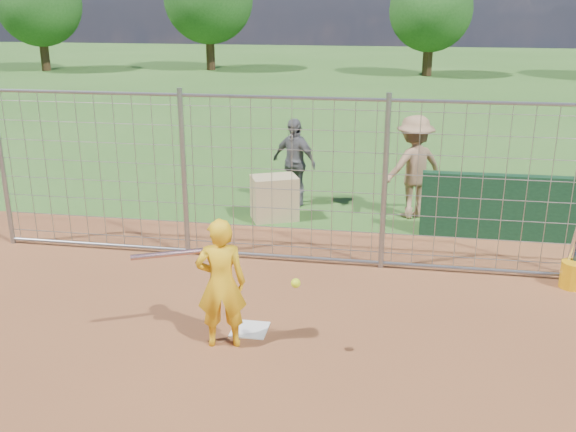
% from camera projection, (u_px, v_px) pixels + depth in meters
% --- Properties ---
extents(ground, '(100.00, 100.00, 0.00)m').
position_uv_depth(ground, '(253.00, 322.00, 7.97)').
color(ground, '#2D591E').
rests_on(ground, ground).
extents(home_plate, '(0.43, 0.43, 0.02)m').
position_uv_depth(home_plate, '(250.00, 329.00, 7.78)').
color(home_plate, silver).
rests_on(home_plate, ground).
extents(dugout_wall, '(2.60, 0.20, 1.10)m').
position_uv_depth(dugout_wall, '(501.00, 207.00, 10.61)').
color(dugout_wall, '#11381E').
rests_on(dugout_wall, ground).
extents(batter, '(0.63, 0.49, 1.55)m').
position_uv_depth(batter, '(221.00, 284.00, 7.22)').
color(batter, yellow).
rests_on(batter, ground).
extents(bystander_b, '(1.07, 0.85, 1.69)m').
position_uv_depth(bystander_b, '(294.00, 162.00, 12.31)').
color(bystander_b, slate).
rests_on(bystander_b, ground).
extents(bystander_c, '(1.39, 1.23, 1.87)m').
position_uv_depth(bystander_c, '(414.00, 167.00, 11.58)').
color(bystander_c, '#967152').
rests_on(bystander_c, ground).
extents(equipment_bin, '(0.95, 0.83, 0.80)m').
position_uv_depth(equipment_bin, '(274.00, 198.00, 11.61)').
color(equipment_bin, tan).
rests_on(equipment_bin, ground).
extents(equipment_in_play, '(1.85, 0.42, 0.32)m').
position_uv_depth(equipment_in_play, '(200.00, 261.00, 7.00)').
color(equipment_in_play, silver).
rests_on(equipment_in_play, ground).
extents(bucket_with_bats, '(0.34, 0.40, 0.98)m').
position_uv_depth(bucket_with_bats, '(573.00, 271.00, 8.87)').
color(bucket_with_bats, orange).
rests_on(bucket_with_bats, ground).
extents(backstop_fence, '(9.08, 0.08, 2.60)m').
position_uv_depth(backstop_fence, '(282.00, 182.00, 9.43)').
color(backstop_fence, gray).
rests_on(backstop_fence, ground).
extents(tree_line, '(44.66, 6.72, 6.48)m').
position_uv_depth(tree_line, '(434.00, 1.00, 32.53)').
color(tree_line, '#3F2B19').
rests_on(tree_line, ground).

